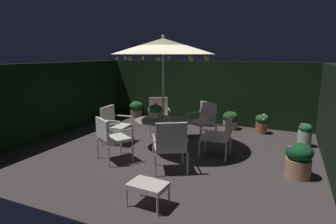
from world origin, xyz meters
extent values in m
cube|color=#453C3C|center=(0.00, 0.00, -0.01)|extent=(7.45, 6.50, 0.02)
cube|color=black|center=(0.00, 3.10, 1.03)|extent=(7.45, 0.30, 2.07)
cube|color=black|center=(-3.58, 0.00, 1.03)|extent=(0.30, 6.50, 2.07)
cylinder|color=silver|center=(-0.13, 0.00, 0.01)|extent=(0.57, 0.57, 0.03)
cylinder|color=silver|center=(-0.13, 0.00, 0.35)|extent=(0.09, 0.09, 0.70)
ellipsoid|color=#AFAF9A|center=(-0.13, 0.00, 0.72)|extent=(1.45, 1.14, 0.03)
cylinder|color=silver|center=(-0.13, 0.00, 1.21)|extent=(0.06, 0.06, 2.43)
cone|color=beige|center=(-0.13, 0.00, 2.48)|extent=(2.40, 2.40, 0.36)
sphere|color=silver|center=(-0.13, 0.00, 2.70)|extent=(0.07, 0.07, 0.07)
sphere|color=#F9DB8C|center=(0.93, 0.02, 2.21)|extent=(0.09, 0.09, 0.09)
sphere|color=#F9DB8C|center=(0.72, 0.62, 2.21)|extent=(0.09, 0.09, 0.09)
sphere|color=#F9DB8C|center=(0.17, 1.01, 2.21)|extent=(0.09, 0.09, 0.09)
sphere|color=#F9DB8C|center=(-0.43, 1.01, 2.21)|extent=(0.09, 0.09, 0.09)
sphere|color=#F9DB8C|center=(-0.99, 0.60, 2.21)|extent=(0.09, 0.09, 0.09)
sphere|color=#F9DB8C|center=(-1.18, 0.03, 2.21)|extent=(0.09, 0.09, 0.09)
sphere|color=#F9DB8C|center=(-0.96, -0.64, 2.21)|extent=(0.09, 0.09, 0.09)
sphere|color=#F9DB8C|center=(-0.41, -1.01, 2.21)|extent=(0.09, 0.09, 0.09)
sphere|color=#F9DB8C|center=(0.22, -0.99, 2.21)|extent=(0.09, 0.09, 0.09)
sphere|color=#F9DB8C|center=(0.75, -0.58, 2.21)|extent=(0.09, 0.09, 0.09)
cylinder|color=beige|center=(-0.30, -0.08, 0.78)|extent=(0.15, 0.15, 0.09)
cylinder|color=beige|center=(-0.30, -0.08, 0.88)|extent=(0.33, 0.33, 0.12)
ellipsoid|color=#22642A|center=(-0.30, -0.08, 1.01)|extent=(0.32, 0.32, 0.19)
sphere|color=red|center=(-0.30, -0.08, 1.09)|extent=(0.11, 0.11, 0.11)
cylinder|color=silver|center=(-0.39, 1.03, 0.22)|extent=(0.04, 0.04, 0.44)
cylinder|color=silver|center=(-0.89, 0.74, 0.22)|extent=(0.04, 0.04, 0.44)
cylinder|color=silver|center=(-0.66, 1.50, 0.22)|extent=(0.04, 0.04, 0.44)
cylinder|color=silver|center=(-1.16, 1.21, 0.22)|extent=(0.04, 0.04, 0.44)
cube|color=silver|center=(-0.77, 1.12, 0.47)|extent=(0.75, 0.74, 0.07)
cube|color=silver|center=(-0.90, 1.35, 0.78)|extent=(0.51, 0.33, 0.54)
cylinder|color=silver|center=(-0.52, 1.27, 0.72)|extent=(0.29, 0.47, 0.04)
cylinder|color=silver|center=(-1.02, 0.98, 0.72)|extent=(0.29, 0.47, 0.04)
cylinder|color=silver|center=(-1.15, 0.25, 0.20)|extent=(0.04, 0.04, 0.41)
cylinder|color=silver|center=(-1.11, -0.37, 0.20)|extent=(0.04, 0.04, 0.41)
cylinder|color=silver|center=(-1.72, 0.21, 0.20)|extent=(0.04, 0.04, 0.41)
cylinder|color=silver|center=(-1.69, -0.41, 0.20)|extent=(0.04, 0.04, 0.41)
cube|color=silver|center=(-1.42, -0.08, 0.44)|extent=(0.60, 0.64, 0.07)
cube|color=silver|center=(-1.69, -0.10, 0.72)|extent=(0.10, 0.59, 0.49)
cylinder|color=silver|center=(-1.44, 0.23, 0.67)|extent=(0.55, 0.07, 0.04)
cylinder|color=silver|center=(-1.40, -0.39, 0.67)|extent=(0.55, 0.07, 0.04)
cylinder|color=beige|center=(-0.92, -0.71, 0.23)|extent=(0.04, 0.04, 0.46)
cylinder|color=beige|center=(-0.39, -1.03, 0.23)|extent=(0.04, 0.04, 0.46)
cylinder|color=beige|center=(-1.21, -1.18, 0.23)|extent=(0.04, 0.04, 0.46)
cylinder|color=beige|center=(-0.68, -1.50, 0.23)|extent=(0.04, 0.04, 0.46)
cube|color=silver|center=(-0.80, -1.11, 0.49)|extent=(0.80, 0.78, 0.07)
cube|color=silver|center=(-0.94, -1.33, 0.75)|extent=(0.54, 0.36, 0.44)
cylinder|color=beige|center=(-1.06, -0.95, 0.74)|extent=(0.31, 0.47, 0.04)
cylinder|color=beige|center=(-0.53, -1.27, 0.74)|extent=(0.31, 0.47, 0.04)
cylinder|color=silver|center=(0.12, -1.04, 0.22)|extent=(0.04, 0.04, 0.45)
cylinder|color=silver|center=(0.66, -0.72, 0.22)|extent=(0.04, 0.04, 0.45)
cylinder|color=silver|center=(0.39, -1.51, 0.22)|extent=(0.04, 0.04, 0.45)
cylinder|color=silver|center=(0.93, -1.19, 0.22)|extent=(0.04, 0.04, 0.45)
cube|color=silver|center=(0.53, -1.12, 0.48)|extent=(0.79, 0.77, 0.07)
cube|color=silver|center=(0.66, -1.34, 0.78)|extent=(0.54, 0.35, 0.53)
cylinder|color=silver|center=(0.26, -1.27, 0.68)|extent=(0.30, 0.47, 0.04)
cylinder|color=silver|center=(0.80, -0.96, 0.68)|extent=(0.30, 0.47, 0.04)
cylinder|color=silver|center=(0.87, -0.25, 0.21)|extent=(0.04, 0.04, 0.42)
cylinder|color=silver|center=(0.86, 0.29, 0.21)|extent=(0.04, 0.04, 0.42)
cylinder|color=silver|center=(1.47, -0.24, 0.21)|extent=(0.04, 0.04, 0.42)
cylinder|color=silver|center=(1.46, 0.30, 0.21)|extent=(0.04, 0.04, 0.42)
cube|color=silver|center=(1.17, 0.02, 0.45)|extent=(0.60, 0.54, 0.07)
cube|color=silver|center=(1.45, 0.03, 0.70)|extent=(0.07, 0.52, 0.42)
cylinder|color=silver|center=(1.17, -0.25, 0.67)|extent=(0.57, 0.05, 0.04)
cylinder|color=silver|center=(1.16, 0.30, 0.67)|extent=(0.57, 0.05, 0.04)
cylinder|color=beige|center=(0.61, 0.75, 0.22)|extent=(0.04, 0.04, 0.44)
cylinder|color=beige|center=(0.08, 1.03, 0.22)|extent=(0.04, 0.04, 0.44)
cylinder|color=beige|center=(0.87, 1.26, 0.22)|extent=(0.04, 0.04, 0.44)
cylinder|color=beige|center=(0.35, 1.53, 0.22)|extent=(0.04, 0.04, 0.44)
cube|color=silver|center=(0.48, 1.14, 0.47)|extent=(0.77, 0.76, 0.07)
cube|color=silver|center=(0.61, 1.38, 0.75)|extent=(0.53, 0.32, 0.49)
cylinder|color=beige|center=(0.74, 1.00, 0.69)|extent=(0.29, 0.50, 0.04)
cylinder|color=beige|center=(0.22, 1.28, 0.69)|extent=(0.29, 0.50, 0.04)
cylinder|color=silver|center=(0.49, -2.29, 0.15)|extent=(0.03, 0.03, 0.29)
cylinder|color=silver|center=(1.04, -2.32, 0.15)|extent=(0.03, 0.03, 0.29)
cylinder|color=silver|center=(0.47, -2.65, 0.15)|extent=(0.03, 0.03, 0.29)
cylinder|color=silver|center=(1.01, -2.69, 0.15)|extent=(0.03, 0.03, 0.29)
cube|color=silver|center=(0.75, -2.49, 0.33)|extent=(0.60, 0.44, 0.08)
cylinder|color=tan|center=(2.89, -0.43, 0.18)|extent=(0.47, 0.47, 0.36)
ellipsoid|color=#144F25|center=(2.89, -0.43, 0.49)|extent=(0.49, 0.49, 0.34)
sphere|color=#B62B87|center=(3.02, -0.42, 0.61)|extent=(0.06, 0.06, 0.06)
sphere|color=#B74587|center=(2.92, -0.23, 0.56)|extent=(0.11, 0.11, 0.11)
sphere|color=#B73683|center=(2.78, -0.29, 0.51)|extent=(0.06, 0.06, 0.06)
sphere|color=#B93183|center=(2.72, -0.50, 0.59)|extent=(0.09, 0.09, 0.09)
sphere|color=#B02A8C|center=(2.99, -0.61, 0.53)|extent=(0.07, 0.07, 0.07)
cylinder|color=#8D704C|center=(-2.51, 2.78, 0.14)|extent=(0.43, 0.43, 0.29)
ellipsoid|color=#206026|center=(-2.51, 2.78, 0.42)|extent=(0.49, 0.49, 0.34)
sphere|color=orange|center=(-2.31, 2.79, 0.48)|extent=(0.08, 0.08, 0.08)
sphere|color=orange|center=(-2.40, 2.94, 0.47)|extent=(0.09, 0.09, 0.09)
sphere|color=orange|center=(-2.62, 2.88, 0.53)|extent=(0.09, 0.09, 0.09)
sphere|color=orange|center=(-2.59, 2.69, 0.49)|extent=(0.09, 0.09, 0.09)
sphere|color=orange|center=(-2.43, 2.62, 0.45)|extent=(0.07, 0.07, 0.07)
cylinder|color=tan|center=(1.01, 2.52, 0.13)|extent=(0.42, 0.42, 0.26)
ellipsoid|color=#26491E|center=(1.01, 2.52, 0.39)|extent=(0.47, 0.47, 0.33)
sphere|color=#E8D94D|center=(1.14, 2.49, 0.51)|extent=(0.07, 0.07, 0.07)
sphere|color=yellow|center=(1.09, 2.68, 0.40)|extent=(0.06, 0.06, 0.06)
sphere|color=#F2C453|center=(0.88, 2.57, 0.42)|extent=(0.09, 0.09, 0.09)
sphere|color=#EECB52|center=(0.90, 2.39, 0.40)|extent=(0.11, 0.11, 0.11)
sphere|color=#E9BF4F|center=(1.06, 2.38, 0.41)|extent=(0.08, 0.08, 0.08)
cylinder|color=#AA5F47|center=(1.96, 2.41, 0.17)|extent=(0.34, 0.34, 0.33)
ellipsoid|color=#1E5E27|center=(1.96, 2.41, 0.43)|extent=(0.37, 0.37, 0.26)
sphere|color=beige|center=(2.08, 2.40, 0.51)|extent=(0.08, 0.08, 0.08)
sphere|color=silver|center=(2.00, 2.55, 0.52)|extent=(0.10, 0.10, 0.10)
sphere|color=silver|center=(1.85, 2.47, 0.46)|extent=(0.08, 0.08, 0.08)
sphere|color=beige|center=(1.87, 2.37, 0.48)|extent=(0.09, 0.09, 0.09)
sphere|color=silver|center=(2.01, 2.26, 0.45)|extent=(0.08, 0.08, 0.08)
cylinder|color=beige|center=(3.08, 1.61, 0.19)|extent=(0.33, 0.33, 0.39)
ellipsoid|color=#296637|center=(3.08, 1.61, 0.48)|extent=(0.32, 0.32, 0.23)
sphere|color=#AD3D8A|center=(3.17, 1.62, 0.51)|extent=(0.08, 0.08, 0.08)
sphere|color=#C03982|center=(3.09, 1.73, 0.50)|extent=(0.09, 0.09, 0.09)
sphere|color=#A52C71|center=(3.01, 1.65, 0.54)|extent=(0.08, 0.08, 0.08)
sphere|color=#B53C7C|center=(3.00, 1.58, 0.55)|extent=(0.11, 0.11, 0.11)
sphere|color=#A43276|center=(3.14, 1.52, 0.51)|extent=(0.08, 0.08, 0.08)
cylinder|color=#A26A42|center=(0.18, 2.62, 0.14)|extent=(0.38, 0.38, 0.29)
ellipsoid|color=#214622|center=(0.18, 2.62, 0.40)|extent=(0.40, 0.40, 0.28)
sphere|color=#E0D356|center=(0.33, 2.58, 0.48)|extent=(0.08, 0.08, 0.08)
sphere|color=#EEBD4B|center=(0.19, 2.73, 0.40)|extent=(0.09, 0.09, 0.09)
sphere|color=#E5BE4E|center=(0.01, 2.62, 0.45)|extent=(0.10, 0.10, 0.10)
sphere|color=#E0C744|center=(0.20, 2.52, 0.48)|extent=(0.06, 0.06, 0.06)
camera|label=1|loc=(2.61, -5.95, 2.31)|focal=29.63mm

